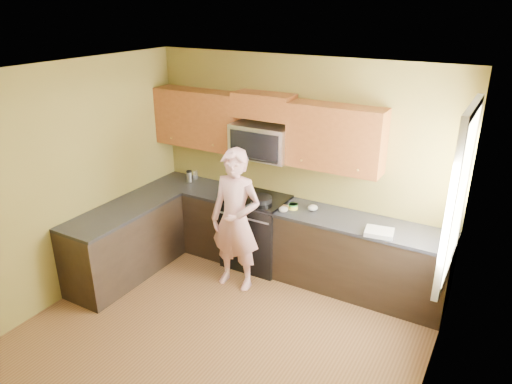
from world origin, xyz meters
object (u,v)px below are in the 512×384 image
Objects in this scene: stove at (257,231)px; travel_mug at (190,182)px; frying_pan at (261,201)px; microwave at (262,158)px; woman at (236,220)px; butter_tub at (293,209)px.

travel_mug is at bearing 176.03° from stove.
travel_mug reaches higher than frying_pan.
microwave is 0.55m from frying_pan.
woman reaches higher than microwave.
microwave reaches higher than frying_pan.
stove is at bearing 176.69° from butter_tub.
travel_mug is (-1.13, -0.05, -0.53)m from microwave.
microwave reaches higher than travel_mug.
stove is 0.69m from butter_tub.
woman is at bearing -86.52° from stove.
travel_mug is (-1.66, 0.11, -0.00)m from butter_tub.
stove is at bearing 90.53° from woman.
frying_pan is at bearing -38.52° from stove.
frying_pan is (0.10, -0.08, 0.47)m from stove.
stove is at bearing -3.97° from travel_mug.
woman is 0.73m from butter_tub.
woman is 15.25× the size of butter_tub.
stove is 0.70m from woman.
woman is (0.03, -0.57, 0.40)m from stove.
microwave is 4.62× the size of travel_mug.
woman is at bearing -88.75° from frying_pan.
butter_tub is (0.49, 0.54, 0.05)m from woman.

